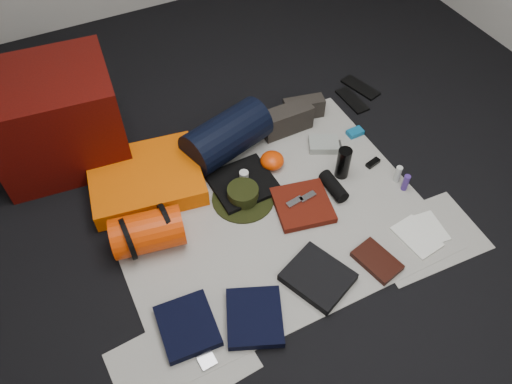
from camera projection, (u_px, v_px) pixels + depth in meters
name	position (u px, v px, depth m)	size (l,w,h in m)	color
floor	(267.00, 214.00, 2.67)	(4.50, 4.50, 0.02)	black
newspaper_mat	(267.00, 212.00, 2.66)	(1.60, 1.30, 0.01)	beige
newspaper_sheet_front_left	(182.00, 361.00, 2.15)	(0.58, 0.40, 0.00)	beige
newspaper_sheet_front_right	(424.00, 237.00, 2.56)	(0.58, 0.40, 0.00)	beige
red_cabinet	(56.00, 119.00, 2.72)	(0.67, 0.56, 0.56)	#470805
sleeping_pad	(146.00, 179.00, 2.74)	(0.60, 0.49, 0.11)	#F96002
stuff_sack	(148.00, 232.00, 2.45)	(0.21, 0.21, 0.35)	#DF3703
sack_strap_left	(128.00, 239.00, 2.42)	(0.22, 0.22, 0.03)	black
sack_strap_right	(167.00, 224.00, 2.48)	(0.22, 0.22, 0.03)	black
navy_duffel	(227.00, 136.00, 2.84)	(0.26, 0.26, 0.50)	black
boonie_brim	(243.00, 198.00, 2.71)	(0.34, 0.34, 0.01)	black
boonie_crown	(243.00, 194.00, 2.68)	(0.17, 0.17, 0.07)	black
hiking_boot_left	(287.00, 120.00, 3.00)	(0.32, 0.12, 0.16)	#2A2621
hiking_boot_right	(304.00, 108.00, 3.10)	(0.25, 0.09, 0.12)	#2A2621
flip_flop_left	(352.00, 100.00, 3.24)	(0.09, 0.26, 0.01)	black
flip_flop_right	(360.00, 87.00, 3.32)	(0.10, 0.27, 0.01)	black
trousers_navy_a	(187.00, 326.00, 2.22)	(0.24, 0.28, 0.04)	black
trousers_navy_b	(254.00, 317.00, 2.25)	(0.25, 0.28, 0.04)	black
trousers_charcoal	(318.00, 277.00, 2.38)	(0.26, 0.29, 0.05)	black
black_tshirt	(243.00, 183.00, 2.76)	(0.34, 0.31, 0.03)	black
red_shirt	(303.00, 205.00, 2.66)	(0.29, 0.29, 0.04)	#541309
orange_stuff_sack	(272.00, 161.00, 2.84)	(0.14, 0.14, 0.09)	#DF3703
first_aid_pouch	(324.00, 144.00, 2.95)	(0.17, 0.13, 0.04)	gray
water_bottle	(343.00, 163.00, 2.75)	(0.08, 0.08, 0.19)	black
speaker	(334.00, 186.00, 2.72)	(0.08, 0.08, 0.19)	black
compact_camera	(333.00, 146.00, 2.95)	(0.09, 0.06, 0.04)	#A0A0A4
cyan_case	(355.00, 132.00, 3.03)	(0.10, 0.06, 0.03)	#0E5D8D
toiletry_purple	(406.00, 183.00, 2.72)	(0.03, 0.03, 0.10)	#42277F
toiletry_clear	(398.00, 174.00, 2.76)	(0.04, 0.04, 0.10)	silver
paperback_book	(377.00, 261.00, 2.45)	(0.15, 0.23, 0.03)	black
map_booklet	(417.00, 237.00, 2.55)	(0.16, 0.23, 0.01)	white
map_printout	(428.00, 229.00, 2.59)	(0.15, 0.20, 0.01)	white
sunglasses	(373.00, 163.00, 2.87)	(0.09, 0.04, 0.02)	black
key_cluster	(207.00, 360.00, 2.14)	(0.07, 0.07, 0.01)	#A0A0A4
tape_roll	(244.00, 174.00, 2.76)	(0.05, 0.05, 0.04)	silver
energy_bar_a	(295.00, 202.00, 2.64)	(0.10, 0.04, 0.01)	#A0A0A4
energy_bar_b	(308.00, 197.00, 2.67)	(0.10, 0.04, 0.01)	#A0A0A4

